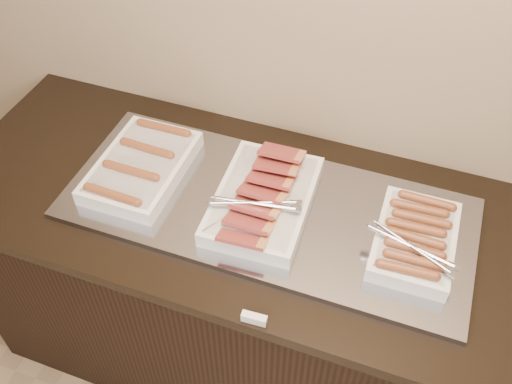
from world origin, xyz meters
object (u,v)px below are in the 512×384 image
warming_tray (267,209)px  dish_right (415,240)px  dish_left (142,166)px  dish_center (263,199)px  counter (270,296)px

warming_tray → dish_right: dish_right is taller
dish_right → dish_left: bearing=179.0°
warming_tray → dish_left: 0.41m
dish_right → warming_tray: bearing=178.7°
dish_left → dish_center: size_ratio=0.88×
warming_tray → dish_center: bearing=-163.5°
warming_tray → dish_right: (0.43, -0.00, 0.04)m
counter → dish_left: bearing=180.0°
counter → dish_left: size_ratio=5.49×
counter → dish_center: size_ratio=4.84×
counter → dish_left: (-0.43, 0.00, 0.50)m
counter → dish_right: 0.65m
counter → dish_left: 0.65m
dish_left → dish_center: 0.40m
warming_tray → dish_left: bearing=180.0°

